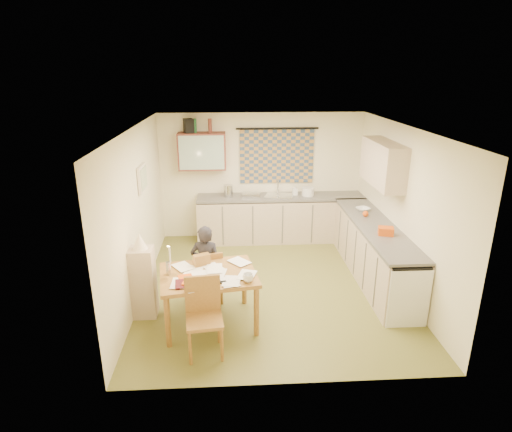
{
  "coord_description": "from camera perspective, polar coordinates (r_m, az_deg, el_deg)",
  "views": [
    {
      "loc": [
        -0.61,
        -6.07,
        3.29
      ],
      "look_at": [
        -0.23,
        0.2,
        1.12
      ],
      "focal_mm": 30.0,
      "sensor_mm": 36.0,
      "label": 1
    }
  ],
  "objects": [
    {
      "name": "papers",
      "position": [
        5.63,
        -6.02,
        -7.78
      ],
      "size": [
        1.17,
        1.02,
        0.02
      ],
      "rotation": [
        0.0,
        0.0,
        0.16
      ],
      "color": "white",
      "rests_on": "dining_table"
    },
    {
      "name": "wall_cabinet_glass",
      "position": [
        8.14,
        -7.27,
        8.36
      ],
      "size": [
        0.84,
        0.02,
        0.64
      ],
      "primitive_type": "cube",
      "color": "#99B2A5",
      "rests_on": "wall_back"
    },
    {
      "name": "mug",
      "position": [
        5.42,
        -1.06,
        -8.23
      ],
      "size": [
        0.19,
        0.19,
        0.11
      ],
      "primitive_type": "imported",
      "rotation": [
        0.0,
        0.0,
        0.23
      ],
      "color": "white",
      "rests_on": "dining_table"
    },
    {
      "name": "magazine",
      "position": [
        5.44,
        -10.73,
        -8.98
      ],
      "size": [
        0.23,
        0.28,
        0.02
      ],
      "primitive_type": "imported",
      "rotation": [
        0.0,
        0.0,
        0.11
      ],
      "color": "maroon",
      "rests_on": "dining_table"
    },
    {
      "name": "chair_near",
      "position": [
        5.37,
        -6.84,
        -15.03
      ],
      "size": [
        0.48,
        0.48,
        0.95
      ],
      "rotation": [
        0.0,
        0.0,
        0.11
      ],
      "color": "brown",
      "rests_on": "floor"
    },
    {
      "name": "bottle_green",
      "position": [
        8.24,
        -8.18,
        11.84
      ],
      "size": [
        0.09,
        0.09,
        0.26
      ],
      "primitive_type": "cylinder",
      "rotation": [
        0.0,
        0.0,
        0.28
      ],
      "color": "#195926",
      "rests_on": "wall_cabinet"
    },
    {
      "name": "eyeglasses",
      "position": [
        5.43,
        -4.68,
        -8.8
      ],
      "size": [
        0.14,
        0.08,
        0.02
      ],
      "primitive_type": "cube",
      "rotation": [
        0.0,
        0.0,
        0.3
      ],
      "color": "black",
      "rests_on": "dining_table"
    },
    {
      "name": "bowl",
      "position": [
        7.75,
        14.07,
        0.88
      ],
      "size": [
        0.4,
        0.4,
        0.06
      ],
      "primitive_type": "imported",
      "rotation": [
        0.0,
        0.0,
        0.41
      ],
      "color": "white",
      "rests_on": "counter_right"
    },
    {
      "name": "stove",
      "position": [
        6.27,
        18.84,
        -9.17
      ],
      "size": [
        0.56,
        0.56,
        0.87
      ],
      "color": "white",
      "rests_on": "floor"
    },
    {
      "name": "soap_bottle",
      "position": [
        8.48,
        5.23,
        3.45
      ],
      "size": [
        0.12,
        0.12,
        0.2
      ],
      "primitive_type": "imported",
      "rotation": [
        0.0,
        0.0,
        0.14
      ],
      "color": "white",
      "rests_on": "counter_back"
    },
    {
      "name": "speaker",
      "position": [
        8.25,
        -8.97,
        11.81
      ],
      "size": [
        0.22,
        0.24,
        0.26
      ],
      "primitive_type": "cube",
      "rotation": [
        0.0,
        0.0,
        0.34
      ],
      "color": "black",
      "rests_on": "wall_cabinet"
    },
    {
      "name": "wall_right",
      "position": [
        6.92,
        18.97,
        0.85
      ],
      "size": [
        0.02,
        4.5,
        2.5
      ],
      "primitive_type": "cube",
      "color": "#F4EBC3",
      "rests_on": "floor"
    },
    {
      "name": "chair_far",
      "position": [
        6.43,
        -6.32,
        -9.2
      ],
      "size": [
        0.46,
        0.46,
        0.83
      ],
      "rotation": [
        0.0,
        0.0,
        3.39
      ],
      "color": "brown",
      "rests_on": "floor"
    },
    {
      "name": "person",
      "position": [
        6.24,
        -6.68,
        -6.56
      ],
      "size": [
        0.53,
        0.42,
        1.21
      ],
      "primitive_type": "imported",
      "rotation": [
        0.0,
        0.0,
        3.0
      ],
      "color": "black",
      "rests_on": "floor"
    },
    {
      "name": "book",
      "position": [
        5.56,
        -10.28,
        -8.36
      ],
      "size": [
        0.28,
        0.32,
        0.02
      ],
      "primitive_type": "imported",
      "rotation": [
        0.0,
        0.0,
        0.22
      ],
      "color": "#E0510D",
      "rests_on": "dining_table"
    },
    {
      "name": "candle",
      "position": [
        5.6,
        -11.42,
        -5.04
      ],
      "size": [
        0.03,
        0.03,
        0.22
      ],
      "primitive_type": "cylinder",
      "rotation": [
        0.0,
        0.0,
        0.12
      ],
      "color": "white",
      "rests_on": "dining_table"
    },
    {
      "name": "wall_front",
      "position": [
        4.37,
        5.05,
        -8.88
      ],
      "size": [
        4.0,
        0.02,
        2.5
      ],
      "primitive_type": "cube",
      "color": "#F4EBC3",
      "rests_on": "floor"
    },
    {
      "name": "counter_right",
      "position": [
        7.3,
        15.35,
        -4.55
      ],
      "size": [
        0.62,
        2.95,
        0.92
      ],
      "color": "tan",
      "rests_on": "floor"
    },
    {
      "name": "print_canvas",
      "position": [
        6.8,
        -14.73,
        4.9
      ],
      "size": [
        0.01,
        0.42,
        0.32
      ],
      "primitive_type": "cube",
      "color": "silver",
      "rests_on": "wall_left"
    },
    {
      "name": "upper_cabinet_right",
      "position": [
        7.2,
        16.55,
        6.74
      ],
      "size": [
        0.34,
        1.3,
        0.7
      ],
      "primitive_type": "cube",
      "color": "tan",
      "rests_on": "wall_right"
    },
    {
      "name": "fruit_orange",
      "position": [
        7.45,
        14.4,
        0.29
      ],
      "size": [
        0.1,
        0.1,
        0.1
      ],
      "primitive_type": "sphere",
      "color": "#E0510D",
      "rests_on": "counter_right"
    },
    {
      "name": "dish_rack",
      "position": [
        8.37,
        -0.65,
        2.82
      ],
      "size": [
        0.39,
        0.34,
        0.06
      ],
      "primitive_type": "cube",
      "rotation": [
        0.0,
        0.0,
        -0.13
      ],
      "color": "silver",
      "rests_on": "counter_back"
    },
    {
      "name": "kettle",
      "position": [
        8.33,
        -3.72,
        3.36
      ],
      "size": [
        0.18,
        0.18,
        0.24
      ],
      "primitive_type": "cylinder",
      "rotation": [
        0.0,
        0.0,
        0.02
      ],
      "color": "silver",
      "rests_on": "counter_back"
    },
    {
      "name": "counter_back",
      "position": [
        8.57,
        3.32,
        -0.32
      ],
      "size": [
        3.3,
        0.62,
        0.92
      ],
      "color": "tan",
      "rests_on": "floor"
    },
    {
      "name": "orange_bag",
      "position": [
        6.71,
        16.93,
        -1.93
      ],
      "size": [
        0.25,
        0.21,
        0.12
      ],
      "primitive_type": "cube",
      "rotation": [
        0.0,
        0.0,
        -0.25
      ],
      "color": "#E0510D",
      "rests_on": "counter_right"
    },
    {
      "name": "dining_table",
      "position": [
        5.86,
        -6.27,
        -10.85
      ],
      "size": [
        1.37,
        1.12,
        0.75
      ],
      "rotation": [
        0.0,
        0.0,
        0.16
      ],
      "color": "brown",
      "rests_on": "floor"
    },
    {
      "name": "sink",
      "position": [
        8.43,
        3.14,
        2.42
      ],
      "size": [
        0.66,
        0.59,
        0.1
      ],
      "primitive_type": "cube",
      "rotation": [
        0.0,
        0.0,
        -0.29
      ],
      "color": "silver",
      "rests_on": "counter_back"
    },
    {
      "name": "curtain_rod",
      "position": [
        8.39,
        2.86,
        11.58
      ],
      "size": [
        1.6,
        0.04,
        0.04
      ],
      "primitive_type": "cylinder",
      "rotation": [
        0.0,
        1.57,
        0.0
      ],
      "color": "black",
      "rests_on": "wall_back"
    },
    {
      "name": "window_blind",
      "position": [
        8.5,
        2.79,
        7.92
      ],
      "size": [
        1.45,
        0.03,
        1.05
      ],
      "primitive_type": "cube",
      "color": "#314A6A",
      "rests_on": "wall_back"
    },
    {
      "name": "letter_rack",
      "position": [
        5.88,
        -7.25,
        -5.84
      ],
      "size": [
        0.24,
        0.18,
        0.16
      ],
      "primitive_type": "cube",
      "rotation": [
        0.0,
        0.0,
        0.42
      ],
      "color": "brown",
      "rests_on": "dining_table"
    },
    {
      "name": "wall_cabinet",
      "position": [
        8.31,
        -7.2,
        8.58
      ],
      "size": [
        0.9,
        0.34,
        0.7
      ],
      "primitive_type": "cube",
      "color": "#5E2820",
      "rests_on": "wall_back"
    },
    {
      "name": "wall_left",
      "position": [
        6.56,
        -15.59,
        0.21
      ],
      "size": [
        0.02,
        4.5,
        2.5
      ],
      "primitive_type": "cube",
      "color": "#F4EBC3",
      "rests_on": "floor"
    },
    {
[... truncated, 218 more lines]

